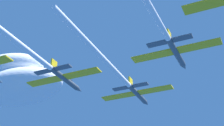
{
  "coord_description": "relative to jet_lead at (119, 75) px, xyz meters",
  "views": [
    {
      "loc": [
        28.9,
        -81.38,
        -38.73
      ],
      "look_at": [
        -0.08,
        -17.95,
        -0.2
      ],
      "focal_mm": 55.07,
      "sensor_mm": 36.0,
      "label": 1
    }
  ],
  "objects": [
    {
      "name": "jet_left_wing",
      "position": [
        -13.17,
        -16.88,
        -0.13
      ],
      "size": [
        20.26,
        51.16,
        3.36
      ],
      "color": "#4C5660"
    },
    {
      "name": "jet_right_wing",
      "position": [
        15.36,
        -15.1,
        1.04
      ],
      "size": [
        20.26,
        49.5,
        3.36
      ],
      "color": "#4C5660"
    },
    {
      "name": "cloud_puffy",
      "position": [
        -63.82,
        28.61,
        28.49
      ],
      "size": [
        34.61,
        19.03,
        12.11
      ],
      "primitive_type": "ellipsoid",
      "color": "white"
    },
    {
      "name": "cloud_wispy",
      "position": [
        -56.38,
        29.09,
        19.73
      ],
      "size": [
        38.86,
        21.37,
        13.6
      ],
      "primitive_type": "ellipsoid",
      "color": "white"
    },
    {
      "name": "jet_lead",
      "position": [
        0.0,
        0.0,
        0.0
      ],
      "size": [
        20.26,
        51.31,
        3.36
      ],
      "color": "#4C5660"
    }
  ]
}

